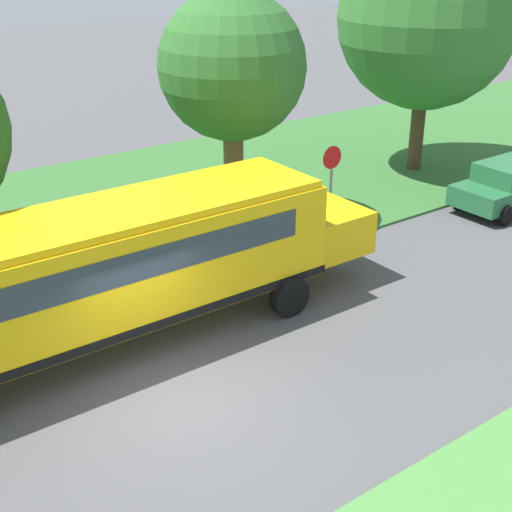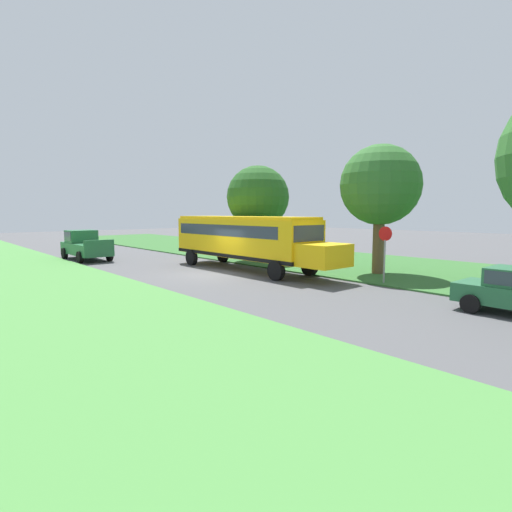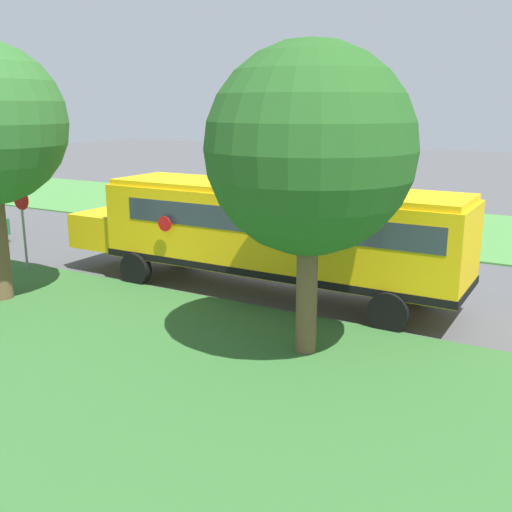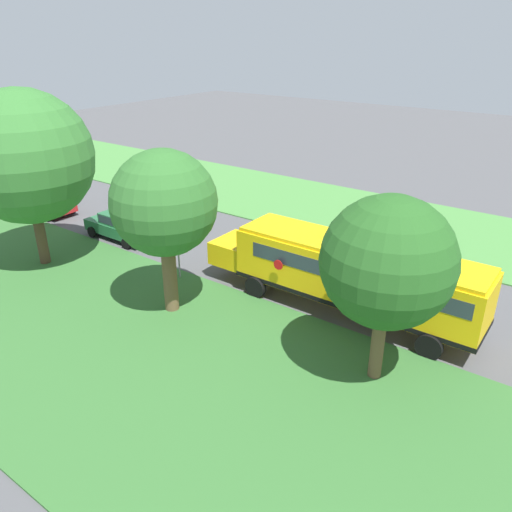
{
  "view_description": "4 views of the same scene",
  "coord_description": "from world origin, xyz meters",
  "px_view_note": "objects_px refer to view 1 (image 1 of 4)",
  "views": [
    {
      "loc": [
        10.12,
        -5.6,
        8.38
      ],
      "look_at": [
        -1.76,
        3.12,
        1.62
      ],
      "focal_mm": 50.0,
      "sensor_mm": 36.0,
      "label": 1
    },
    {
      "loc": [
        12.25,
        18.04,
        3.39
      ],
      "look_at": [
        -1.84,
        1.87,
        1.05
      ],
      "focal_mm": 28.0,
      "sensor_mm": 36.0,
      "label": 2
    },
    {
      "loc": [
        -17.29,
        -8.03,
        5.29
      ],
      "look_at": [
        -2.49,
        0.48,
        1.01
      ],
      "focal_mm": 42.0,
      "sensor_mm": 36.0,
      "label": 3
    },
    {
      "loc": [
        -20.01,
        -7.83,
        11.07
      ],
      "look_at": [
        -2.82,
        4.65,
        1.43
      ],
      "focal_mm": 35.0,
      "sensor_mm": 36.0,
      "label": 4
    }
  ],
  "objects_px": {
    "stop_sign": "(331,179)",
    "school_bus": "(110,265)",
    "car_green_nearest": "(512,182)",
    "oak_tree_roadside_mid": "(231,67)",
    "oak_tree_far_end": "(425,20)"
  },
  "relations": [
    {
      "from": "stop_sign",
      "to": "car_green_nearest",
      "type": "bearing_deg",
      "value": 74.16
    },
    {
      "from": "oak_tree_roadside_mid",
      "to": "stop_sign",
      "type": "bearing_deg",
      "value": 37.03
    },
    {
      "from": "school_bus",
      "to": "oak_tree_roadside_mid",
      "type": "xyz_separation_m",
      "value": [
        -4.35,
        6.15,
        2.89
      ]
    },
    {
      "from": "school_bus",
      "to": "stop_sign",
      "type": "bearing_deg",
      "value": 103.51
    },
    {
      "from": "oak_tree_roadside_mid",
      "to": "oak_tree_far_end",
      "type": "height_order",
      "value": "oak_tree_far_end"
    },
    {
      "from": "school_bus",
      "to": "oak_tree_far_end",
      "type": "bearing_deg",
      "value": 108.12
    },
    {
      "from": "car_green_nearest",
      "to": "stop_sign",
      "type": "bearing_deg",
      "value": -105.84
    },
    {
      "from": "oak_tree_far_end",
      "to": "car_green_nearest",
      "type": "bearing_deg",
      "value": -5.57
    },
    {
      "from": "car_green_nearest",
      "to": "school_bus",
      "type": "bearing_deg",
      "value": -89.53
    },
    {
      "from": "oak_tree_roadside_mid",
      "to": "stop_sign",
      "type": "distance_m",
      "value": 4.33
    },
    {
      "from": "oak_tree_roadside_mid",
      "to": "stop_sign",
      "type": "relative_size",
      "value": 2.56
    },
    {
      "from": "car_green_nearest",
      "to": "oak_tree_roadside_mid",
      "type": "relative_size",
      "value": 0.63
    },
    {
      "from": "oak_tree_roadside_mid",
      "to": "stop_sign",
      "type": "height_order",
      "value": "oak_tree_roadside_mid"
    },
    {
      "from": "car_green_nearest",
      "to": "stop_sign",
      "type": "distance_m",
      "value": 6.65
    },
    {
      "from": "stop_sign",
      "to": "school_bus",
      "type": "bearing_deg",
      "value": -76.49
    }
  ]
}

